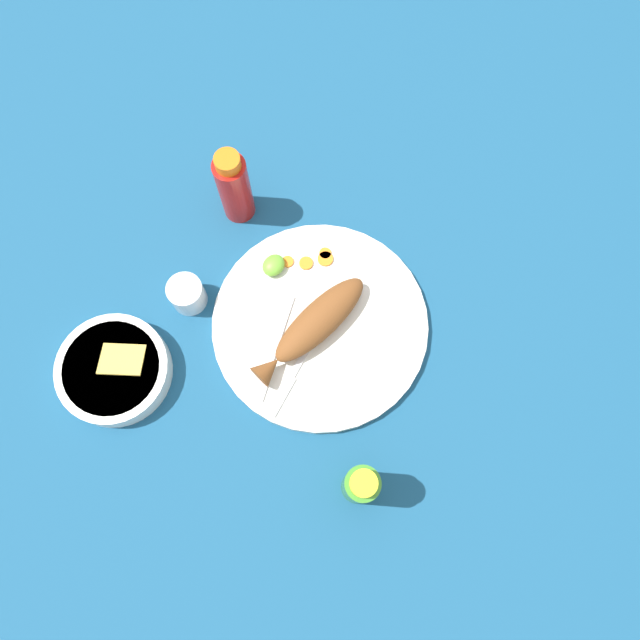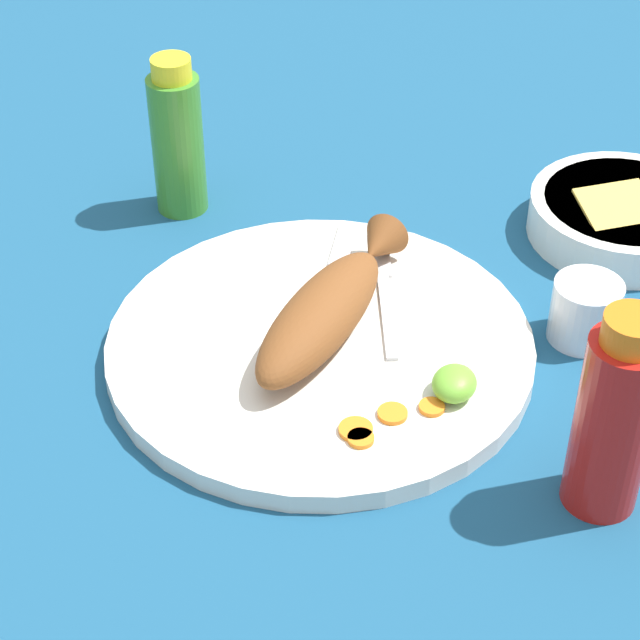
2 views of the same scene
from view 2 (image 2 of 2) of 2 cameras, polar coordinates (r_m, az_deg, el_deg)
The scene contains 14 objects.
ground_plane at distance 0.99m, azimuth 0.00°, elevation -1.72°, with size 4.00×4.00×0.00m, color navy.
main_plate at distance 0.98m, azimuth 0.00°, elevation -1.32°, with size 0.36×0.36×0.02m, color silver.
fried_fish at distance 0.97m, azimuth 0.37°, elevation 0.61°, with size 0.24×0.09×0.05m.
fork_near at distance 1.05m, azimuth 0.76°, elevation 2.35°, with size 0.19×0.04×0.00m.
fork_far at distance 1.04m, azimuth 3.14°, elevation 1.83°, with size 0.18×0.08×0.00m.
carrot_slice_near at distance 0.89m, azimuth 1.77°, elevation -5.42°, with size 0.03×0.03×0.00m, color orange.
carrot_slice_mid at distance 0.91m, azimuth 3.59°, elevation -4.62°, with size 0.02×0.02×0.00m, color orange.
carrot_slice_far at distance 0.89m, azimuth 2.02°, elevation -5.85°, with size 0.02×0.02×0.00m, color orange.
carrot_slice_extra at distance 0.91m, azimuth 5.52°, elevation -4.29°, with size 0.02×0.02×0.00m, color orange.
lime_wedge_main at distance 0.92m, azimuth 6.63°, elevation -3.12°, with size 0.04×0.04×0.02m, color #6BB233.
hot_sauce_bottle_red at distance 0.84m, azimuth 14.28°, elevation -4.69°, with size 0.06×0.06×0.17m.
hot_sauce_bottle_green at distance 1.14m, azimuth -7.04°, elevation 8.81°, with size 0.05×0.05×0.16m.
salt_cup at distance 1.02m, azimuth 12.89°, elevation 0.27°, with size 0.06×0.06×0.06m.
guacamole_bowl at distance 1.16m, azimuth 14.73°, elevation 5.02°, with size 0.18×0.18×0.05m.
Camera 2 is at (0.72, 0.24, 0.64)m, focal length 65.00 mm.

